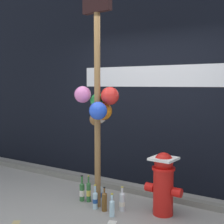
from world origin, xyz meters
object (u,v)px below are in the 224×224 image
(bottle_3, at_px, (112,207))
(bottle_1, at_px, (99,192))
(bottle_0, at_px, (122,201))
(bottle_5, at_px, (104,201))
(bottle_2, at_px, (95,200))
(bottle_7, at_px, (97,194))
(memorial_post, at_px, (98,93))
(bottle_4, at_px, (89,192))
(bottle_6, at_px, (82,191))
(fire_hydrant, at_px, (163,182))

(bottle_3, bearing_deg, bottle_1, 140.73)
(bottle_0, xyz_separation_m, bottle_1, (-0.46, 0.14, -0.02))
(bottle_0, height_order, bottle_5, bottle_0)
(bottle_2, distance_m, bottle_7, 0.17)
(memorial_post, bearing_deg, bottle_7, 141.46)
(memorial_post, height_order, bottle_3, memorial_post)
(bottle_0, distance_m, bottle_7, 0.40)
(bottle_4, relative_size, bottle_5, 1.18)
(bottle_5, distance_m, bottle_6, 0.48)
(fire_hydrant, height_order, bottle_6, fire_hydrant)
(bottle_2, distance_m, bottle_6, 0.34)
(bottle_1, relative_size, bottle_2, 1.01)
(fire_hydrant, height_order, bottle_0, fire_hydrant)
(bottle_2, bearing_deg, fire_hydrant, 21.11)
(bottle_3, xyz_separation_m, bottle_7, (-0.39, 0.24, 0.02))
(bottle_1, relative_size, bottle_6, 0.89)
(bottle_0, height_order, bottle_4, bottle_4)
(bottle_3, height_order, bottle_6, bottle_6)
(memorial_post, xyz_separation_m, bottle_5, (0.17, -0.11, -1.40))
(bottle_4, height_order, bottle_5, bottle_4)
(fire_hydrant, xyz_separation_m, bottle_2, (-0.82, -0.32, -0.29))
(memorial_post, bearing_deg, bottle_0, 4.81)
(bottle_3, xyz_separation_m, bottle_4, (-0.54, 0.24, 0.02))
(bottle_5, relative_size, bottle_6, 0.87)
(memorial_post, height_order, fire_hydrant, memorial_post)
(bottle_2, height_order, bottle_3, bottle_2)
(memorial_post, height_order, bottle_5, memorial_post)
(bottle_6, bearing_deg, bottle_3, -18.33)
(bottle_3, xyz_separation_m, bottle_5, (-0.18, 0.09, 0.01))
(bottle_3, bearing_deg, bottle_0, 87.54)
(bottle_2, bearing_deg, bottle_5, 1.19)
(bottle_2, height_order, bottle_4, bottle_4)
(bottle_0, distance_m, bottle_5, 0.23)
(bottle_6, bearing_deg, bottle_7, 5.57)
(bottle_0, relative_size, bottle_6, 0.87)
(bottle_4, relative_size, bottle_6, 1.02)
(bottle_5, bearing_deg, bottle_7, 145.54)
(fire_hydrant, distance_m, bottle_7, 0.95)
(bottle_4, height_order, bottle_7, bottle_4)
(bottle_1, xyz_separation_m, bottle_7, (0.06, -0.13, 0.03))
(bottle_0, bearing_deg, bottle_1, 162.78)
(fire_hydrant, xyz_separation_m, bottle_5, (-0.68, -0.31, -0.28))
(fire_hydrant, height_order, bottle_4, fire_hydrant)
(memorial_post, distance_m, fire_hydrant, 1.41)
(fire_hydrant, height_order, bottle_2, fire_hydrant)
(bottle_1, bearing_deg, bottle_0, -17.22)
(bottle_2, xyz_separation_m, bottle_7, (-0.07, 0.15, 0.02))
(memorial_post, relative_size, bottle_5, 9.18)
(fire_hydrant, bearing_deg, bottle_6, -170.48)
(bottle_6, bearing_deg, fire_hydrant, 9.52)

